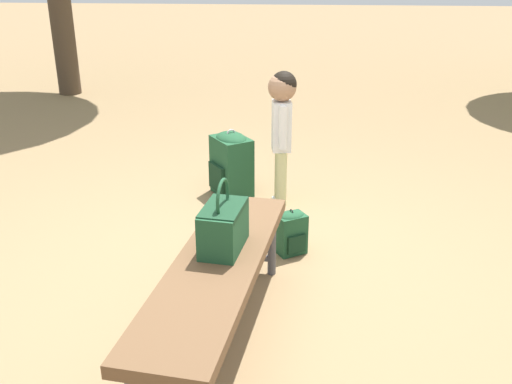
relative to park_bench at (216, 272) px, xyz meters
The scene contains 6 objects.
ground_plane 0.78m from the park_bench, ahead, with size 40.00×40.00×0.00m, color #8C704C.
park_bench is the anchor object (origin of this frame).
handbag 0.23m from the park_bench, ahead, with size 0.34×0.22×0.37m.
child_standing 1.79m from the park_bench, ahead, with size 0.28×0.21×1.03m.
backpack_large 1.91m from the park_bench, ahead, with size 0.40×0.38×0.54m.
backpack_small 1.04m from the park_bench, 19.23° to the right, with size 0.21×0.22×0.31m.
Camera 1 is at (-3.02, -0.32, 1.80)m, focal length 40.26 mm.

